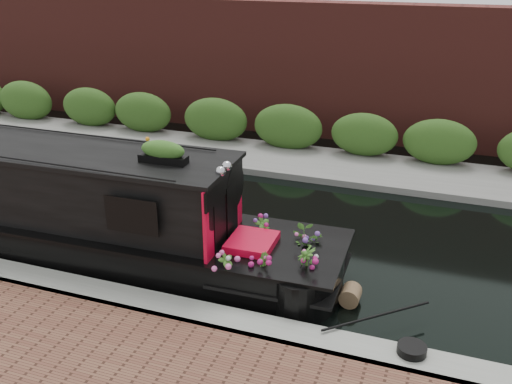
% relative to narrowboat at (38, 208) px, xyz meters
% --- Properties ---
extents(ground, '(80.00, 80.00, 0.00)m').
position_rel_narrowboat_xyz_m(ground, '(2.76, 1.91, -0.79)').
color(ground, black).
rests_on(ground, ground).
extents(near_bank_coping, '(40.00, 0.60, 0.50)m').
position_rel_narrowboat_xyz_m(near_bank_coping, '(2.76, -1.39, -0.79)').
color(near_bank_coping, gray).
rests_on(near_bank_coping, ground).
extents(far_bank_path, '(40.00, 2.40, 0.34)m').
position_rel_narrowboat_xyz_m(far_bank_path, '(2.76, 6.11, -0.79)').
color(far_bank_path, slate).
rests_on(far_bank_path, ground).
extents(far_hedge, '(40.00, 1.10, 2.80)m').
position_rel_narrowboat_xyz_m(far_hedge, '(2.76, 7.01, -0.79)').
color(far_hedge, '#2F551C').
rests_on(far_hedge, ground).
extents(far_brick_wall, '(40.00, 1.00, 8.00)m').
position_rel_narrowboat_xyz_m(far_brick_wall, '(2.76, 9.11, -0.79)').
color(far_brick_wall, '#57221D').
rests_on(far_brick_wall, ground).
extents(narrowboat, '(11.42, 2.30, 2.66)m').
position_rel_narrowboat_xyz_m(narrowboat, '(0.00, 0.00, 0.00)').
color(narrowboat, black).
rests_on(narrowboat, ground).
extents(rope_fender, '(0.33, 0.36, 0.33)m').
position_rel_narrowboat_xyz_m(rope_fender, '(6.11, -0.00, -0.63)').
color(rope_fender, brown).
rests_on(rope_fender, ground).
extents(coiled_mooring_rope, '(0.41, 0.41, 0.12)m').
position_rel_narrowboat_xyz_m(coiled_mooring_rope, '(7.20, -1.27, -0.48)').
color(coiled_mooring_rope, black).
rests_on(coiled_mooring_rope, near_bank_coping).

